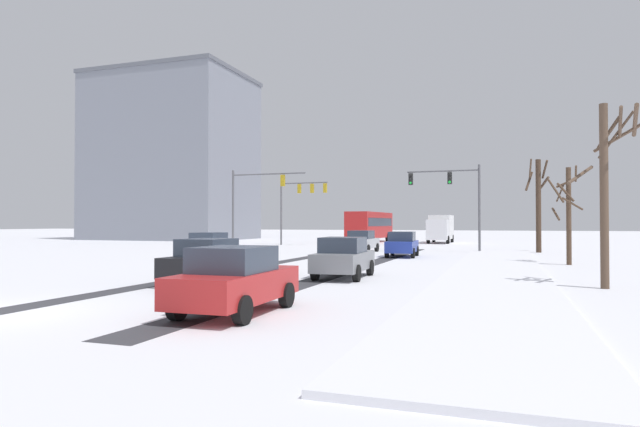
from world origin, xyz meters
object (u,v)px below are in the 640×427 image
at_px(traffic_signal_far_left, 299,197).
at_px(office_building_far_left_block, 172,158).
at_px(traffic_signal_near_right, 454,190).
at_px(car_grey_fourth, 344,257).
at_px(box_truck_delivery, 440,228).
at_px(bare_tree_sidewalk_near, 606,183).
at_px(car_white_third, 210,246).
at_px(traffic_signal_near_left, 253,195).
at_px(bare_tree_sidewalk_mid, 567,211).
at_px(car_silver_lead, 362,241).
at_px(car_red_sixth, 235,280).
at_px(bare_tree_sidewalk_far, 538,202).
at_px(car_black_fifth, 209,261).
at_px(car_blue_second, 402,244).
at_px(bus_oncoming, 370,225).

distance_m(traffic_signal_far_left, office_building_far_left_block, 27.17).
distance_m(traffic_signal_near_right, office_building_far_left_block, 44.30).
xyz_separation_m(traffic_signal_far_left, car_grey_fourth, (13.05, -28.63, -3.94)).
relative_size(box_truck_delivery, bare_tree_sidewalk_near, 1.20).
relative_size(traffic_signal_near_right, car_white_third, 1.57).
bearing_deg(traffic_signal_near_left, bare_tree_sidewalk_mid, -20.88).
distance_m(traffic_signal_near_left, car_silver_lead, 9.94).
height_order(bare_tree_sidewalk_near, bare_tree_sidewalk_mid, bare_tree_sidewalk_near).
distance_m(car_white_third, box_truck_delivery, 33.09).
bearing_deg(traffic_signal_far_left, traffic_signal_near_left, -91.13).
bearing_deg(car_red_sixth, box_truck_delivery, 90.61).
bearing_deg(traffic_signal_far_left, car_white_third, -83.07).
height_order(traffic_signal_near_right, car_red_sixth, traffic_signal_near_right).
relative_size(traffic_signal_near_left, office_building_far_left_block, 0.30).
bearing_deg(traffic_signal_near_right, office_building_far_left_block, 152.15).
bearing_deg(office_building_far_left_block, bare_tree_sidewalk_far, -22.96).
relative_size(car_black_fifth, office_building_far_left_block, 0.19).
height_order(car_blue_second, bus_oncoming, bus_oncoming).
bearing_deg(office_building_far_left_block, bare_tree_sidewalk_mid, -34.30).
bearing_deg(box_truck_delivery, bare_tree_sidewalk_far, -61.72).
bearing_deg(car_grey_fourth, car_blue_second, 90.83).
distance_m(car_silver_lead, car_blue_second, 5.73).
bearing_deg(box_truck_delivery, bus_oncoming, -178.85).
height_order(traffic_signal_far_left, car_white_third, traffic_signal_far_left).
height_order(bus_oncoming, office_building_far_left_block, office_building_far_left_block).
height_order(traffic_signal_near_left, office_building_far_left_block, office_building_far_left_block).
height_order(car_grey_fourth, office_building_far_left_block, office_building_far_left_block).
xyz_separation_m(car_red_sixth, office_building_far_left_block, (-36.25, 50.10, 10.18)).
relative_size(car_black_fifth, car_red_sixth, 1.00).
distance_m(car_silver_lead, bus_oncoming, 21.10).
height_order(car_white_third, bare_tree_sidewalk_far, bare_tree_sidewalk_far).
height_order(bus_oncoming, bare_tree_sidewalk_near, bare_tree_sidewalk_near).
bearing_deg(bare_tree_sidewalk_far, car_grey_fourth, -110.69).
distance_m(car_blue_second, bare_tree_sidewalk_near, 17.42).
bearing_deg(traffic_signal_far_left, traffic_signal_near_right, -27.08).
distance_m(car_red_sixth, bare_tree_sidewalk_near, 12.91).
height_order(car_black_fifth, bus_oncoming, bus_oncoming).
height_order(car_silver_lead, car_red_sixth, same).
relative_size(traffic_signal_far_left, bare_tree_sidewalk_near, 1.05).
height_order(car_silver_lead, box_truck_delivery, box_truck_delivery).
bearing_deg(car_silver_lead, car_grey_fourth, -77.55).
height_order(car_red_sixth, office_building_far_left_block, office_building_far_left_block).
relative_size(car_black_fifth, bare_tree_sidewalk_near, 0.66).
bearing_deg(traffic_signal_near_right, car_black_fifth, -104.96).
height_order(car_blue_second, car_red_sixth, same).
height_order(car_black_fifth, bare_tree_sidewalk_far, bare_tree_sidewalk_far).
bearing_deg(bare_tree_sidewalk_mid, car_silver_lead, 148.68).
bearing_deg(bus_oncoming, car_grey_fourth, -77.77).
bearing_deg(bare_tree_sidewalk_near, bare_tree_sidewalk_mid, 90.71).
xyz_separation_m(box_truck_delivery, office_building_far_left_block, (-35.74, 2.25, 9.36)).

